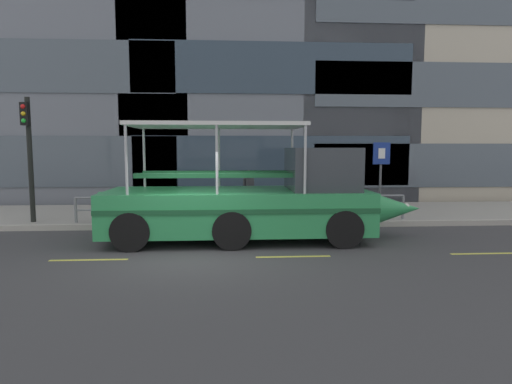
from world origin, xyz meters
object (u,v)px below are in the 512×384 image
at_px(duck_tour_boat, 257,201).
at_px(pedestrian_mid_left, 249,189).
at_px(parking_sign, 381,166).
at_px(traffic_light_pole, 29,147).
at_px(pedestrian_near_bow, 351,191).

distance_m(duck_tour_boat, pedestrian_mid_left, 3.04).
bearing_deg(parking_sign, pedestrian_mid_left, 176.95).
bearing_deg(pedestrian_mid_left, duck_tour_boat, -88.24).
xyz_separation_m(traffic_light_pole, pedestrian_near_bow, (10.74, 0.47, -1.53)).
xyz_separation_m(traffic_light_pole, pedestrian_mid_left, (7.13, 0.72, -1.46)).
bearing_deg(pedestrian_near_bow, pedestrian_mid_left, 176.13).
xyz_separation_m(parking_sign, pedestrian_mid_left, (-4.65, 0.25, -0.78)).
bearing_deg(pedestrian_mid_left, traffic_light_pole, -174.23).
bearing_deg(pedestrian_mid_left, pedestrian_near_bow, -3.87).
xyz_separation_m(parking_sign, pedestrian_near_bow, (-1.04, 0.00, -0.85)).
bearing_deg(pedestrian_near_bow, parking_sign, -0.17).
xyz_separation_m(duck_tour_boat, pedestrian_near_bow, (3.52, 2.79, 0.01)).
bearing_deg(pedestrian_near_bow, duck_tour_boat, -141.56).
height_order(traffic_light_pole, parking_sign, traffic_light_pole).
height_order(parking_sign, duck_tour_boat, duck_tour_boat).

